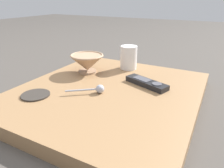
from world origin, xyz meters
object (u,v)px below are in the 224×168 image
at_px(coffee_mug, 129,57).
at_px(drink_coaster, 36,95).
at_px(cereal_bowl, 87,63).
at_px(tv_remote_near, 147,83).
at_px(teaspoon, 98,89).

relative_size(coffee_mug, drink_coaster, 1.10).
bearing_deg(cereal_bowl, coffee_mug, -46.60).
height_order(tv_remote_near, drink_coaster, tv_remote_near).
height_order(coffee_mug, teaspoon, coffee_mug).
bearing_deg(tv_remote_near, coffee_mug, 42.93).
bearing_deg(cereal_bowl, teaspoon, -137.01).
distance_m(coffee_mug, teaspoon, 0.29).
distance_m(coffee_mug, tv_remote_near, 0.21).
xyz_separation_m(tv_remote_near, drink_coaster, (-0.25, 0.30, -0.01)).
bearing_deg(teaspoon, coffee_mug, 2.80).
relative_size(cereal_bowl, coffee_mug, 1.37).
height_order(cereal_bowl, coffee_mug, coffee_mug).
bearing_deg(coffee_mug, drink_coaster, 158.72).
bearing_deg(coffee_mug, tv_remote_near, -137.07).
bearing_deg(coffee_mug, cereal_bowl, 133.40).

